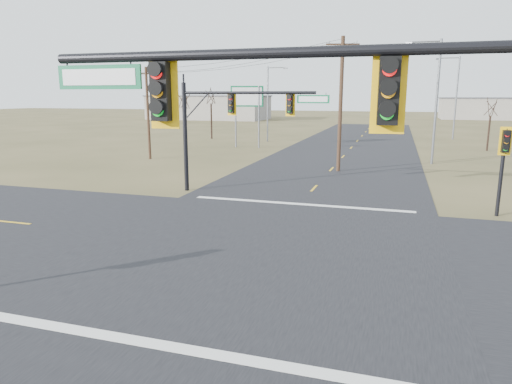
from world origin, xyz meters
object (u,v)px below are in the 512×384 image
at_px(pedestal_signal_ne, 504,151).
at_px(mast_arm_far, 233,114).
at_px(streetlight_b, 455,93).
at_px(bare_tree_c, 491,107).
at_px(utility_pole_near, 341,103).
at_px(streetlight_a, 434,95).
at_px(highway_sign, 247,105).
at_px(mast_arm_near, 405,136).
at_px(streetlight_c, 269,100).
at_px(utility_pole_far, 148,112).
at_px(bare_tree_b, 211,95).
at_px(bare_tree_a, 184,99).

bearing_deg(pedestal_signal_ne, mast_arm_far, 168.58).
height_order(streetlight_b, bare_tree_c, streetlight_b).
height_order(utility_pole_near, streetlight_a, streetlight_a).
bearing_deg(highway_sign, pedestal_signal_ne, -66.30).
bearing_deg(mast_arm_near, utility_pole_near, 93.86).
distance_m(streetlight_a, streetlight_c, 23.60).
distance_m(streetlight_c, bare_tree_c, 25.11).
relative_size(pedestal_signal_ne, utility_pole_far, 0.53).
xyz_separation_m(mast_arm_far, streetlight_a, (12.00, 16.38, 1.06)).
bearing_deg(streetlight_b, streetlight_a, -112.01).
xyz_separation_m(mast_arm_near, streetlight_c, (-15.75, 48.82, 0.08)).
relative_size(mast_arm_far, streetlight_a, 0.85).
xyz_separation_m(mast_arm_near, bare_tree_c, (9.19, 46.00, -0.54)).
bearing_deg(bare_tree_b, streetlight_c, -8.97).
distance_m(highway_sign, streetlight_c, 7.41).
relative_size(streetlight_c, bare_tree_a, 1.38).
distance_m(utility_pole_near, streetlight_b, 33.00).
bearing_deg(mast_arm_far, pedestal_signal_ne, 0.67).
relative_size(mast_arm_far, highway_sign, 1.29).
relative_size(highway_sign, streetlight_a, 0.66).
xyz_separation_m(pedestal_signal_ne, utility_pole_near, (-9.14, 11.41, 2.02)).
relative_size(pedestal_signal_ne, bare_tree_c, 0.74).
bearing_deg(highway_sign, bare_tree_c, -6.27).
bearing_deg(streetlight_c, bare_tree_c, -4.51).
height_order(mast_arm_near, utility_pole_near, utility_pole_near).
distance_m(streetlight_a, streetlight_b, 25.12).
relative_size(mast_arm_near, streetlight_c, 1.11).
xyz_separation_m(mast_arm_near, utility_pole_far, (-21.97, 29.78, -0.81)).
relative_size(pedestal_signal_ne, highway_sign, 0.64).
bearing_deg(mast_arm_near, streetlight_b, 78.36).
bearing_deg(utility_pole_far, utility_pole_near, -6.30).
relative_size(mast_arm_near, utility_pole_far, 1.25).
distance_m(mast_arm_near, streetlight_a, 34.21).
distance_m(pedestal_signal_ne, bare_tree_c, 29.93).
xyz_separation_m(bare_tree_a, bare_tree_c, (32.92, 5.11, -0.73)).
relative_size(utility_pole_far, highway_sign, 1.22).
relative_size(pedestal_signal_ne, streetlight_a, 0.42).
xyz_separation_m(streetlight_a, streetlight_b, (4.19, 24.76, 0.24)).
bearing_deg(pedestal_signal_ne, utility_pole_far, 147.31).
height_order(utility_pole_far, bare_tree_a, utility_pole_far).
bearing_deg(highway_sign, bare_tree_b, 116.03).
bearing_deg(streetlight_a, mast_arm_near, -70.34).
xyz_separation_m(highway_sign, bare_tree_b, (-7.97, 8.71, 1.01)).
xyz_separation_m(highway_sign, bare_tree_c, (25.45, 4.55, -0.14)).
bearing_deg(mast_arm_far, bare_tree_b, 120.60).
xyz_separation_m(utility_pole_far, bare_tree_b, (-2.27, 20.38, 1.43)).
xyz_separation_m(utility_pole_near, bare_tree_b, (-19.90, 22.32, 0.56)).
distance_m(pedestal_signal_ne, utility_pole_far, 29.95).
xyz_separation_m(mast_arm_near, bare_tree_b, (-24.23, 50.16, 0.61)).
xyz_separation_m(utility_pole_far, streetlight_c, (6.21, 19.04, 0.90)).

